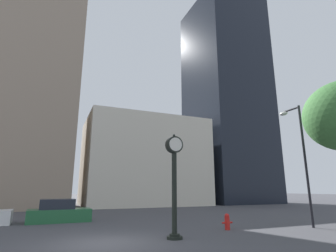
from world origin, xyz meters
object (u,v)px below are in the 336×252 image
street_clock (174,176)px  street_lamp_right (299,146)px  fire_hydrant_near (227,221)px  car_green (59,212)px

street_clock → street_lamp_right: size_ratio=0.65×
street_clock → fire_hydrant_near: (3.66, 1.27, -2.25)m
car_green → fire_hydrant_near: 10.82m
street_clock → car_green: (-4.52, 8.36, -2.06)m
street_clock → street_lamp_right: (8.51, 0.37, 1.99)m
car_green → street_lamp_right: 15.81m
street_clock → car_green: street_clock is taller
fire_hydrant_near → street_lamp_right: size_ratio=0.12×
street_clock → street_lamp_right: bearing=2.5°
fire_hydrant_near → street_lamp_right: bearing=-10.5°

